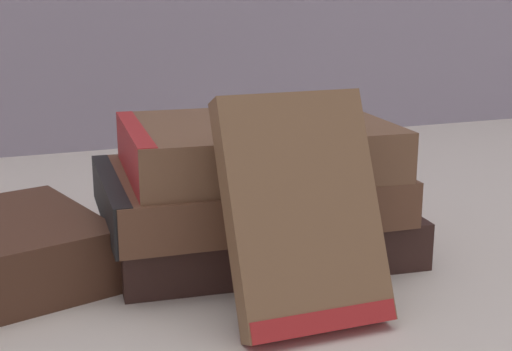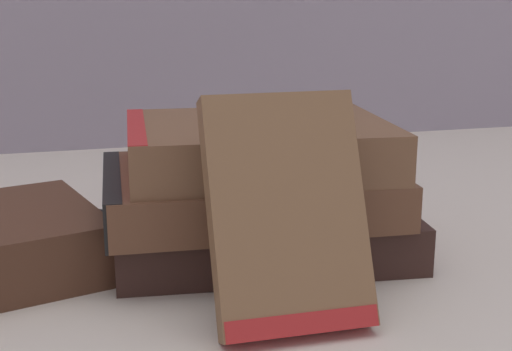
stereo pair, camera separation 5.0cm
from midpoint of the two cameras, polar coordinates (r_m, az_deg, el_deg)
ground_plane at (r=0.49m, az=4.04°, el=-8.51°), size 3.00×3.00×0.00m
book_flat_bottom at (r=0.54m, az=2.54°, el=-4.23°), size 0.23×0.17×0.03m
book_flat_middle at (r=0.52m, az=1.39°, el=-1.20°), size 0.21×0.16×0.03m
book_flat_top at (r=0.51m, az=2.41°, el=2.35°), size 0.19×0.15×0.04m
book_leaning_front at (r=0.41m, az=6.05°, el=-3.73°), size 0.09×0.07×0.13m
pocket_watch at (r=0.50m, az=7.71°, el=4.46°), size 0.05×0.05×0.01m
reading_glasses at (r=0.63m, az=-8.97°, el=-2.84°), size 0.11×0.07×0.00m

